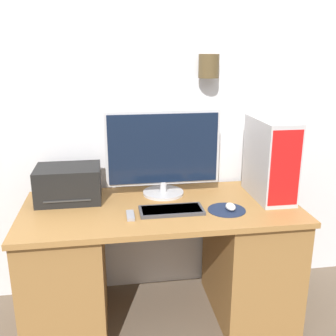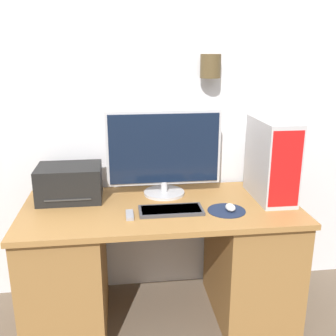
# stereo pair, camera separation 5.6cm
# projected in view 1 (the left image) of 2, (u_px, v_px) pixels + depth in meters

# --- Properties ---
(wall_back) EXTENTS (6.40, 0.17, 2.70)m
(wall_back) POSITION_uv_depth(u_px,v_px,m) (152.00, 87.00, 2.39)
(wall_back) COLOR silver
(wall_back) RESTS_ON ground_plane
(desk) EXTENTS (1.54, 0.70, 0.73)m
(desk) POSITION_uv_depth(u_px,v_px,m) (161.00, 262.00, 2.30)
(desk) COLOR olive
(desk) RESTS_ON ground_plane
(monitor) EXTENTS (0.67, 0.24, 0.50)m
(monitor) POSITION_uv_depth(u_px,v_px,m) (163.00, 152.00, 2.30)
(monitor) COLOR #B7B7BC
(monitor) RESTS_ON desk
(keyboard) EXTENTS (0.34, 0.15, 0.02)m
(keyboard) POSITION_uv_depth(u_px,v_px,m) (171.00, 210.00, 2.11)
(keyboard) COLOR #3D3D42
(keyboard) RESTS_ON desk
(mousepad) EXTENTS (0.21, 0.21, 0.00)m
(mousepad) POSITION_uv_depth(u_px,v_px,m) (227.00, 210.00, 2.13)
(mousepad) COLOR #19233D
(mousepad) RESTS_ON desk
(mouse) EXTENTS (0.05, 0.08, 0.04)m
(mouse) POSITION_uv_depth(u_px,v_px,m) (231.00, 207.00, 2.12)
(mouse) COLOR silver
(mouse) RESTS_ON mousepad
(computer_tower) EXTENTS (0.19, 0.40, 0.46)m
(computer_tower) POSITION_uv_depth(u_px,v_px,m) (271.00, 159.00, 2.27)
(computer_tower) COLOR #B2B2B7
(computer_tower) RESTS_ON desk
(printer) EXTENTS (0.36, 0.27, 0.20)m
(printer) POSITION_uv_depth(u_px,v_px,m) (69.00, 184.00, 2.25)
(printer) COLOR black
(printer) RESTS_ON desk
(remote_control) EXTENTS (0.04, 0.12, 0.02)m
(remote_control) POSITION_uv_depth(u_px,v_px,m) (130.00, 215.00, 2.05)
(remote_control) COLOR gray
(remote_control) RESTS_ON desk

